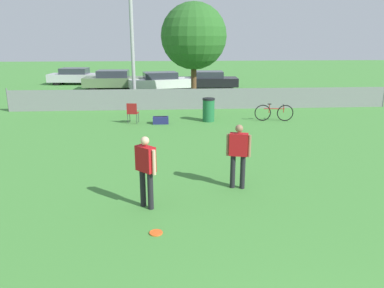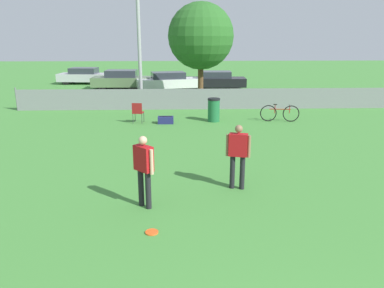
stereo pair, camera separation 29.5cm
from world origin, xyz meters
name	(u,v)px [view 1 (the left image)]	position (x,y,z in m)	size (l,w,h in m)	color
fence_backline	(202,99)	(0.00, 18.00, 0.55)	(20.22, 0.07, 1.21)	gray
light_pole	(131,19)	(-3.68, 19.19, 4.64)	(0.90, 0.36, 7.80)	#9E9EA3
tree_near_pole	(194,36)	(-0.28, 20.39, 3.77)	(3.77, 3.77, 5.67)	brown
player_thrower_red	(238,152)	(-0.15, 7.08, 0.98)	(0.60, 0.33, 1.67)	black
player_defender_red	(146,167)	(-2.41, 6.10, 0.98)	(0.48, 0.48, 1.67)	black
frisbee_disc	(156,233)	(-2.18, 4.89, 0.01)	(0.27, 0.27, 0.03)	#E5591E
folding_chair_sideline	(132,112)	(-3.43, 14.77, 0.54)	(0.51, 0.51, 0.93)	#333338
bicycle_sideline	(274,113)	(3.02, 14.86, 0.39)	(1.76, 0.44, 0.80)	black
trash_bin	(209,110)	(0.00, 14.99, 0.54)	(0.56, 0.56, 1.07)	#1E6638
gear_bag_sideline	(161,120)	(-2.19, 14.64, 0.16)	(0.69, 0.38, 0.34)	navy
parked_car_silver	(75,76)	(-9.34, 29.72, 0.65)	(4.21, 2.05, 1.31)	black
parked_car_olive	(113,80)	(-5.80, 26.51, 0.67)	(4.34, 1.85, 1.38)	black
parked_car_white	(160,81)	(-2.31, 25.56, 0.65)	(4.75, 2.49, 1.31)	black
parked_car_dark	(207,80)	(1.12, 26.06, 0.65)	(4.62, 2.05, 1.30)	black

